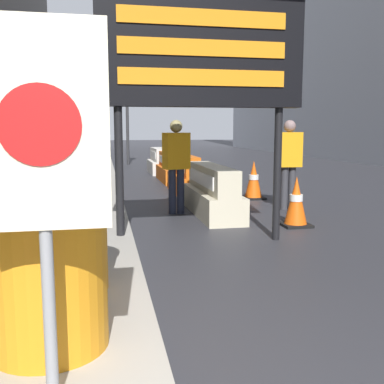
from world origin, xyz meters
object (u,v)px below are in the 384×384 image
(warning_sign, at_px, (41,150))
(traffic_cone_mid, at_px, (254,180))
(jersey_barrier_white, at_px, (159,162))
(barrel_drum_foreground, at_px, (48,270))
(jersey_barrier_orange_far, at_px, (185,177))
(pedestrian_passerby, at_px, (176,159))
(barrel_drum_middle, at_px, (63,233))
(jersey_barrier_orange_near, at_px, (169,169))
(message_board, at_px, (202,48))
(traffic_light_near_curb, at_px, (127,96))
(pedestrian_worker, at_px, (289,157))
(jersey_barrier_cream, at_px, (212,193))
(traffic_cone_near, at_px, (296,202))

(warning_sign, relative_size, traffic_cone_mid, 2.24)
(jersey_barrier_white, bearing_deg, barrel_drum_foreground, -99.99)
(jersey_barrier_orange_far, xyz_separation_m, pedestrian_passerby, (-0.58, -2.38, 0.56))
(barrel_drum_middle, relative_size, jersey_barrier_orange_far, 0.48)
(jersey_barrier_orange_near, relative_size, jersey_barrier_white, 1.16)
(barrel_drum_middle, xyz_separation_m, pedestrian_passerby, (1.55, 3.92, 0.32))
(message_board, distance_m, traffic_light_near_curb, 13.23)
(pedestrian_worker, bearing_deg, warning_sign, 61.73)
(jersey_barrier_white, bearing_deg, jersey_barrier_cream, -90.00)
(barrel_drum_foreground, distance_m, jersey_barrier_orange_far, 7.58)
(jersey_barrier_orange_near, relative_size, traffic_light_near_curb, 0.57)
(jersey_barrier_orange_near, xyz_separation_m, traffic_cone_near, (1.02, -6.21, 0.02))
(barrel_drum_middle, height_order, jersey_barrier_cream, barrel_drum_middle)
(jersey_barrier_orange_near, bearing_deg, message_board, -94.93)
(jersey_barrier_orange_far, height_order, traffic_cone_near, jersey_barrier_orange_far)
(warning_sign, height_order, pedestrian_passerby, warning_sign)
(warning_sign, bearing_deg, jersey_barrier_white, 80.78)
(jersey_barrier_orange_far, distance_m, jersey_barrier_orange_near, 2.47)
(traffic_cone_near, xyz_separation_m, traffic_light_near_curb, (-1.82, 12.49, 2.42))
(jersey_barrier_white, bearing_deg, barrel_drum_middle, -100.79)
(traffic_light_near_curb, bearing_deg, pedestrian_passerby, -88.87)
(traffic_cone_near, relative_size, pedestrian_worker, 0.47)
(warning_sign, distance_m, message_board, 3.84)
(barrel_drum_middle, height_order, jersey_barrier_white, barrel_drum_middle)
(message_board, bearing_deg, pedestrian_passerby, 89.46)
(barrel_drum_middle, bearing_deg, traffic_light_near_curb, 84.96)
(pedestrian_passerby, bearing_deg, traffic_cone_mid, -159.25)
(message_board, distance_m, pedestrian_worker, 3.30)
(barrel_drum_middle, height_order, pedestrian_passerby, pedestrian_passerby)
(barrel_drum_middle, distance_m, message_board, 2.98)
(barrel_drum_middle, xyz_separation_m, pedestrian_worker, (3.60, 3.93, 0.32))
(jersey_barrier_white, bearing_deg, message_board, -93.67)
(traffic_cone_mid, bearing_deg, traffic_cone_near, -95.40)
(jersey_barrier_white, distance_m, traffic_light_near_curb, 4.65)
(barrel_drum_middle, height_order, traffic_light_near_curb, traffic_light_near_curb)
(barrel_drum_foreground, relative_size, traffic_cone_near, 1.26)
(barrel_drum_middle, distance_m, pedestrian_worker, 5.34)
(jersey_barrier_orange_far, height_order, jersey_barrier_orange_near, jersey_barrier_orange_far)
(jersey_barrier_orange_far, height_order, traffic_light_near_curb, traffic_light_near_curb)
(jersey_barrier_white, relative_size, pedestrian_passerby, 1.17)
(warning_sign, height_order, jersey_barrier_cream, warning_sign)
(pedestrian_passerby, bearing_deg, jersey_barrier_orange_far, -118.85)
(pedestrian_worker, bearing_deg, jersey_barrier_cream, 13.22)
(barrel_drum_foreground, distance_m, jersey_barrier_orange_near, 9.97)
(traffic_light_near_curb, bearing_deg, jersey_barrier_orange_near, -82.75)
(message_board, distance_m, pedestrian_passerby, 2.55)
(jersey_barrier_orange_near, height_order, pedestrian_passerby, pedestrian_passerby)
(message_board, relative_size, jersey_barrier_orange_far, 1.60)
(barrel_drum_foreground, distance_m, traffic_cone_mid, 7.10)
(barrel_drum_middle, xyz_separation_m, jersey_barrier_white, (2.13, 11.16, -0.26))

